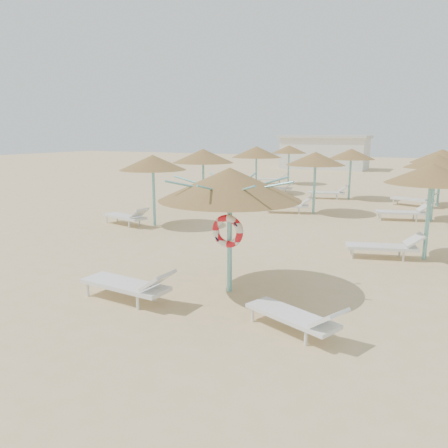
% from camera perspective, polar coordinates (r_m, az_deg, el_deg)
% --- Properties ---
extents(ground, '(120.00, 120.00, 0.00)m').
position_cam_1_polar(ground, '(10.03, -1.49, -8.25)').
color(ground, '#DAB485').
rests_on(ground, ground).
extents(main_palapa, '(3.05, 3.05, 2.73)m').
position_cam_1_polar(main_palapa, '(9.25, 0.75, 5.16)').
color(main_palapa, '#6FBFC1').
rests_on(main_palapa, ground).
extents(lounger_main_a, '(2.18, 0.81, 0.78)m').
position_cam_1_polar(lounger_main_a, '(9.31, -12.17, -7.70)').
color(lounger_main_a, silver).
rests_on(lounger_main_a, ground).
extents(lounger_main_b, '(1.94, 1.23, 0.68)m').
position_cam_1_polar(lounger_main_b, '(7.82, 9.53, -11.79)').
color(lounger_main_b, silver).
rests_on(lounger_main_b, ground).
extents(palapa_field, '(19.60, 18.49, 2.72)m').
position_cam_1_polar(palapa_field, '(19.84, 15.82, 8.07)').
color(palapa_field, '#6FBFC1').
rests_on(palapa_field, ground).
extents(service_hut, '(8.40, 4.40, 3.25)m').
position_cam_1_polar(service_hut, '(44.60, 13.03, 9.13)').
color(service_hut, silver).
rests_on(service_hut, ground).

